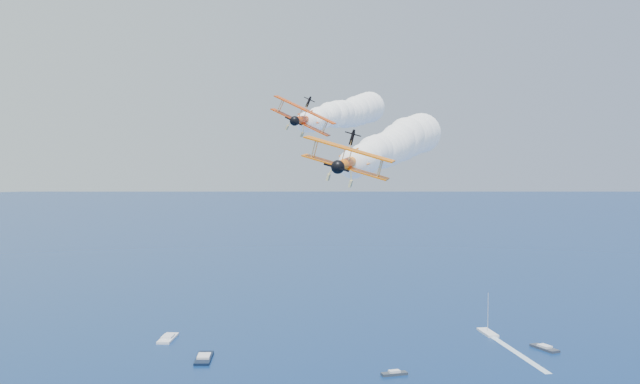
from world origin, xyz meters
TOP-DOWN VIEW (x-y plane):
  - biplane_lead at (6.10, 31.01)m, footprint 12.65×12.65m
  - biplane_trail at (-5.61, -0.05)m, footprint 11.61×11.83m
  - smoke_trail_lead at (23.30, 49.29)m, footprint 52.50×52.42m
  - smoke_trail_trail at (11.96, 17.87)m, footprint 52.50×52.49m

SIDE VIEW (x-z plane):
  - biplane_trail at x=-5.61m, z-range 52.85..60.34m
  - smoke_trail_trail at x=11.96m, z-range 53.66..63.27m
  - biplane_lead at x=6.10m, z-range 57.09..66.09m
  - smoke_trail_lead at x=23.30m, z-range 58.65..68.26m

